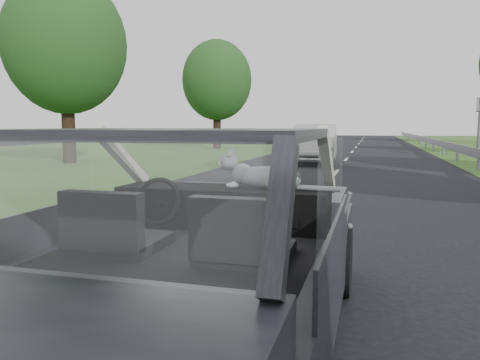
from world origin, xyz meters
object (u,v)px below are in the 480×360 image
Objects in this scene: cat at (267,176)px; other_car at (315,143)px; highway_sign at (479,127)px; subject_car at (193,243)px.

other_car reaches higher than cat.
cat is at bearing -108.01° from highway_sign.
other_car is at bearing -144.58° from highway_sign.
other_car is 1.68× the size of highway_sign.
subject_car is at bearing -118.07° from cat.
subject_car is at bearing -88.74° from other_car.
other_car reaches higher than subject_car.
highway_sign is (6.99, 5.59, 0.62)m from other_car.
subject_car is 22.34m from highway_sign.
other_car is (-1.48, 15.33, -0.33)m from cat.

